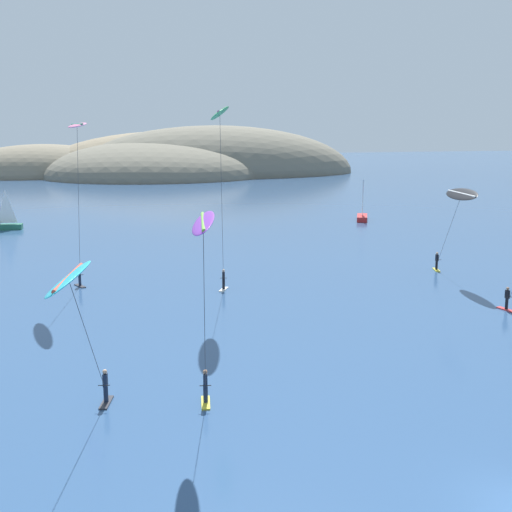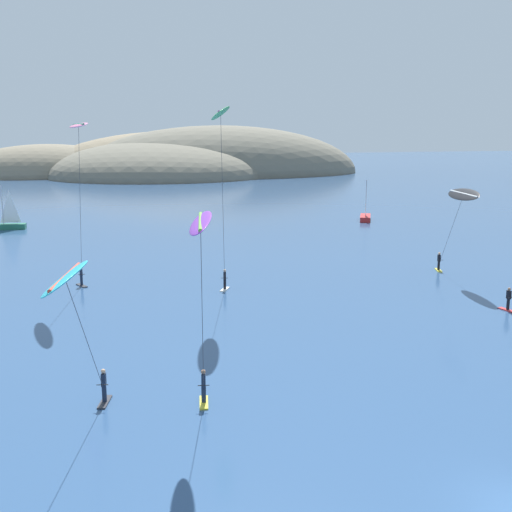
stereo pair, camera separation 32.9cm
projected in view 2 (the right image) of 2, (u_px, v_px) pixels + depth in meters
headland_island at (178, 175)px, 179.92m from camera, size 112.31×53.87×27.22m
sailboat_near at (365, 216)px, 91.12m from camera, size 3.55×5.72×5.70m
sailboat_far at (4, 224)px, 82.75m from camera, size 5.96×1.93×5.70m
kitesurfer_purple at (201, 241)px, 26.75m from camera, size 2.06×5.80×9.48m
kitesurfer_green at (221, 126)px, 44.92m from camera, size 3.34×8.60×14.42m
kitesurfer_pink at (79, 140)px, 48.15m from camera, size 1.82×6.87×13.34m
kitesurfer_cyan at (70, 290)px, 23.89m from camera, size 3.04×8.93×8.05m
kitesurfer_black at (462, 200)px, 53.48m from camera, size 2.52×8.10×7.97m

